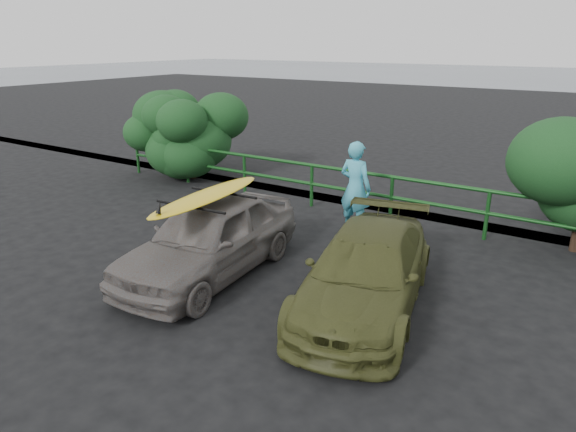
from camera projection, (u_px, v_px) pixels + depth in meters
name	position (u px, v px, depth m)	size (l,w,h in m)	color
ground	(202.00, 301.00, 7.82)	(80.00, 80.00, 0.00)	black
guardrail	(350.00, 192.00, 11.62)	(14.00, 0.08, 1.04)	#134517
shrub_left	(201.00, 141.00, 14.22)	(3.20, 2.40, 2.22)	#18421B
sedan	(210.00, 238.00, 8.54)	(1.54, 3.82, 1.30)	#5F5855
olive_vehicle	(366.00, 272.00, 7.49)	(1.59, 3.92, 1.14)	#43461F
man	(355.00, 188.00, 10.36)	(0.69, 0.45, 1.90)	#41ABC4
roof_rack	(207.00, 199.00, 8.32)	(1.33, 0.93, 0.04)	black
surfboard	(207.00, 196.00, 8.30)	(0.57, 2.73, 0.08)	gold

